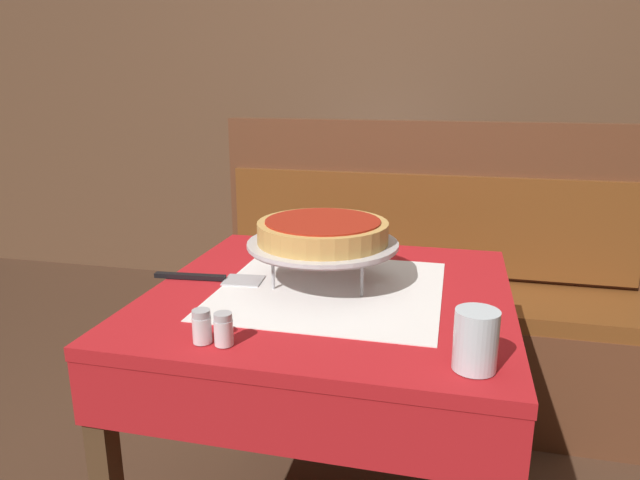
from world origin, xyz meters
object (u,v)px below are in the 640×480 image
water_glass_near (476,340)px  dining_table_front (331,327)px  booth_bench (419,322)px  pepper_shaker (224,329)px  deep_dish_pizza (323,231)px  condiment_caddy (360,173)px  salt_shaker (202,326)px  pizza_server (212,278)px  dining_table_rear (376,198)px  pizza_pan_stand (323,246)px  napkin_holder (359,232)px

water_glass_near → dining_table_front: bearing=134.7°
booth_bench → pepper_shaker: size_ratio=25.38×
deep_dish_pizza → condiment_caddy: condiment_caddy is taller
deep_dish_pizza → salt_shaker: bearing=-111.9°
deep_dish_pizza → pepper_shaker: bearing=-105.8°
dining_table_front → booth_bench: 0.90m
dining_table_front → condiment_caddy: bearing=96.8°
deep_dish_pizza → pizza_server: 0.32m
dining_table_rear → pizza_server: size_ratio=2.68×
dining_table_rear → pepper_shaker: bearing=-90.7°
booth_bench → salt_shaker: bearing=-107.1°
pizza_server → pizza_pan_stand: bearing=7.3°
dining_table_rear → napkin_holder: bearing=-84.6°
pizza_pan_stand → condiment_caddy: 1.49m
dining_table_rear → pizza_server: pizza_server is taller
booth_bench → dining_table_front: bearing=-102.4°
dining_table_front → condiment_caddy: 1.53m
dining_table_rear → napkin_holder: (0.11, -1.22, 0.14)m
pizza_pan_stand → water_glass_near: bearing=-45.4°
booth_bench → deep_dish_pizza: bearing=-104.7°
dining_table_rear → deep_dish_pizza: bearing=-87.0°
water_glass_near → pizza_server: bearing=152.9°
dining_table_front → pizza_pan_stand: 0.21m
salt_shaker → booth_bench: bearing=72.9°
dining_table_front → condiment_caddy: condiment_caddy is taller
dining_table_front → booth_bench: (0.18, 0.83, -0.32)m
dining_table_front → deep_dish_pizza: bearing=133.4°
booth_bench → pepper_shaker: (-0.32, -1.18, 0.46)m
booth_bench → pizza_pan_stand: booth_bench is taller
condiment_caddy → napkin_holder: bearing=-80.6°
salt_shaker → condiment_caddy: size_ratio=0.42×
dining_table_rear → water_glass_near: (0.45, -1.95, 0.15)m
booth_bench → napkin_holder: 0.66m
pizza_server → water_glass_near: size_ratio=2.61×
condiment_caddy → salt_shaker: bearing=-90.0°
pizza_pan_stand → booth_bench: bearing=75.3°
pizza_server → salt_shaker: (0.13, -0.35, 0.03)m
pizza_server → water_glass_near: water_glass_near is taller
booth_bench → napkin_holder: booth_bench is taller
dining_table_rear → salt_shaker: bearing=-92.1°
dining_table_rear → salt_shaker: 1.96m
pizza_pan_stand → deep_dish_pizza: deep_dish_pizza is taller
salt_shaker → condiment_caddy: condiment_caddy is taller
booth_bench → napkin_holder: size_ratio=16.60×
napkin_holder → condiment_caddy: 1.14m
deep_dish_pizza → water_glass_near: 0.53m
deep_dish_pizza → condiment_caddy: bearing=95.9°
water_glass_near → condiment_caddy: condiment_caddy is taller
pizza_pan_stand → napkin_holder: bearing=85.0°
pizza_server → dining_table_front: bearing=1.4°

